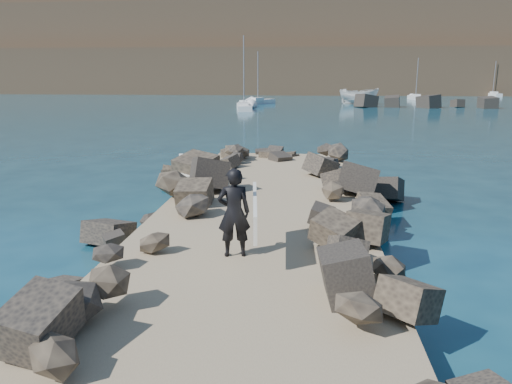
{
  "coord_description": "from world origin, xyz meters",
  "views": [
    {
      "loc": [
        1.22,
        -13.37,
        4.47
      ],
      "look_at": [
        0.0,
        -1.0,
        1.5
      ],
      "focal_mm": 35.0,
      "sensor_mm": 36.0,
      "label": 1
    }
  ],
  "objects_px": {
    "sailboat_d": "(416,98)",
    "boat_imported": "(359,96)",
    "surfer_with_board": "(237,212)",
    "surfboard_resting": "(186,169)"
  },
  "relations": [
    {
      "from": "boat_imported",
      "to": "surfer_with_board",
      "type": "height_order",
      "value": "surfer_with_board"
    },
    {
      "from": "sailboat_d",
      "to": "boat_imported",
      "type": "bearing_deg",
      "value": -129.06
    },
    {
      "from": "boat_imported",
      "to": "sailboat_d",
      "type": "xyz_separation_m",
      "value": [
        11.01,
        13.57,
        -0.83
      ]
    },
    {
      "from": "boat_imported",
      "to": "sailboat_d",
      "type": "height_order",
      "value": "sailboat_d"
    },
    {
      "from": "surfer_with_board",
      "to": "sailboat_d",
      "type": "distance_m",
      "value": 81.41
    },
    {
      "from": "boat_imported",
      "to": "surfer_with_board",
      "type": "xyz_separation_m",
      "value": [
        -9.13,
        -65.3,
        0.4
      ]
    },
    {
      "from": "surfboard_resting",
      "to": "sailboat_d",
      "type": "height_order",
      "value": "sailboat_d"
    },
    {
      "from": "boat_imported",
      "to": "sailboat_d",
      "type": "relative_size",
      "value": 0.86
    },
    {
      "from": "surfer_with_board",
      "to": "sailboat_d",
      "type": "relative_size",
      "value": 0.34
    },
    {
      "from": "surfer_with_board",
      "to": "boat_imported",
      "type": "bearing_deg",
      "value": 82.04
    }
  ]
}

